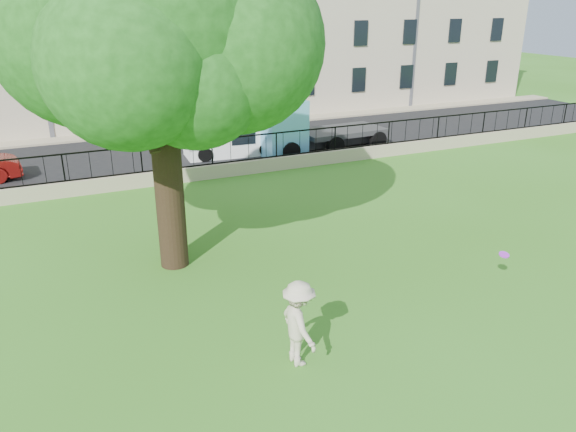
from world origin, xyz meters
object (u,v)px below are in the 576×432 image
man (299,324)px  blue_truck (321,123)px  frisbee (504,255)px  white_van (231,136)px  tree (150,19)px

man → blue_truck: (8.80, 15.99, 0.43)m
frisbee → blue_truck: blue_truck is taller
man → white_van: man is taller
tree → white_van: 13.81m
blue_truck → man: bearing=-121.9°
man → frisbee: size_ratio=7.08×
frisbee → blue_truck: 15.47m
frisbee → blue_truck: size_ratio=0.04×
man → white_van: size_ratio=0.42×
tree → white_van: size_ratio=2.27×
white_van → frisbee: bearing=-79.3°
blue_truck → tree: bearing=-138.3°
white_van → blue_truck: (4.50, -1.00, 0.44)m
tree → frisbee: tree is taller
tree → blue_truck: (10.21, 10.13, -5.43)m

